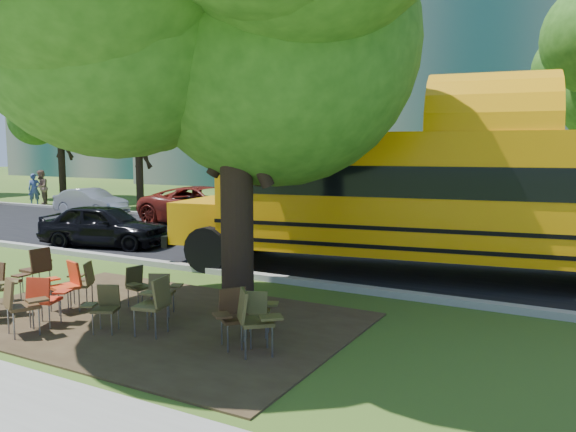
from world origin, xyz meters
The scene contains 29 objects.
ground centered at (0.00, 0.00, 0.00)m, with size 160.00×160.00×0.00m, color #2C4A17.
dirt_patch centered at (1.00, -0.50, 0.01)m, with size 7.00×4.50×0.03m, color #382819.
asphalt_road centered at (0.00, 7.00, 0.02)m, with size 80.00×8.00×0.04m, color black.
kerb_near centered at (0.00, 3.00, 0.07)m, with size 80.00×0.25×0.14m, color gray.
kerb_far centered at (0.00, 11.10, 0.07)m, with size 80.00×0.25×0.14m, color gray.
building_main centered at (-8.00, 36.00, 11.00)m, with size 38.00×16.00×22.00m, color slate.
building_left centered at (-38.00, 40.00, 10.00)m, with size 26.00×14.00×20.00m, color slate.
bg_tree_0 centered at (-12.00, 13.00, 4.57)m, with size 5.20×5.20×7.18m.
bg_tree_1 centered at (-20.00, 15.00, 5.39)m, with size 6.00×6.00×8.40m.
bg_tree_2 centered at (-5.00, 16.00, 4.21)m, with size 4.80×4.80×6.62m.
school_bus centered at (5.45, 5.36, 1.91)m, with size 13.80×4.95×3.31m.
chair_0 centered at (-2.06, -1.11, 0.53)m, with size 0.55×0.51×0.85m.
chair_2 centered at (-0.21, -1.67, 0.54)m, with size 0.60×0.67×0.88m.
chair_3 centered at (-0.63, -0.88, 0.57)m, with size 0.72×0.56×0.93m.
chair_4 centered at (-0.15, -2.18, 0.58)m, with size 0.76×0.60×0.94m.
chair_5 centered at (0.86, -1.37, 0.48)m, with size 0.53×0.62×0.77m.
chair_6 centered at (1.66, -1.10, 0.59)m, with size 0.66×0.64×0.95m.
chair_7 centered at (3.50, -1.12, 0.60)m, with size 0.83×0.66×0.98m.
chair_8 centered at (-2.22, -0.25, 0.59)m, with size 0.57×0.66×0.96m.
chair_9 centered at (-0.61, -0.52, 0.54)m, with size 0.72×0.58×0.87m.
chair_10 centered at (0.30, -0.06, 0.48)m, with size 0.46×0.58×0.78m.
chair_11 centered at (1.09, -0.27, 0.50)m, with size 0.55×0.64×0.81m.
chair_12 centered at (3.05, -0.95, 0.55)m, with size 0.60×0.76×0.89m.
chair_13 centered at (3.15, -0.40, 0.48)m, with size 0.53×0.61×0.78m.
black_car centered at (-5.24, 4.34, 0.66)m, with size 1.56×3.87×1.32m, color black.
bg_car_silver centered at (-12.15, 10.04, 0.60)m, with size 1.26×3.62×1.19m, color gray.
bg_car_red centered at (-5.65, 9.90, 0.75)m, with size 2.49×5.40×1.50m, color #5E1610.
pedestrian_a centered at (-18.35, 11.82, 0.83)m, with size 0.61×0.40×1.67m, color #344977.
pedestrian_b centered at (-18.19, 12.11, 0.92)m, with size 0.90×0.70×1.85m, color #8A6553.
Camera 1 is at (7.65, -7.64, 2.95)m, focal length 35.00 mm.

